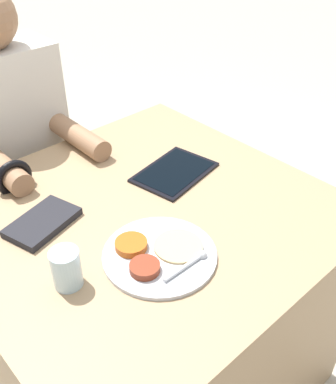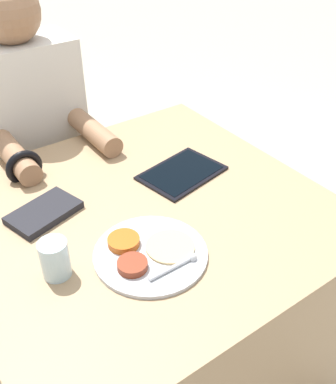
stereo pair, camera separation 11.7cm
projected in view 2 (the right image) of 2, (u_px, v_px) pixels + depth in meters
The scene contains 7 objects.
ground_plane at pixel (149, 369), 1.66m from camera, with size 12.00×12.00×0.00m, color #B2A893.
dining_table at pixel (146, 301), 1.44m from camera, with size 0.96×0.93×0.76m.
thali_tray at pixel (148, 253), 1.06m from camera, with size 0.27×0.27×0.03m.
red_notebook at pixel (44, 213), 1.18m from camera, with size 0.20×0.16×0.02m.
tablet_device at pixel (182, 173), 1.35m from camera, with size 0.27×0.21×0.01m.
person_diner at pixel (40, 166), 1.69m from camera, with size 0.37×0.47×1.25m.
drinking_glass at pixel (55, 259), 0.99m from camera, with size 0.07×0.07×0.09m.
Camera 2 is at (-0.50, -0.82, 1.51)m, focal length 42.00 mm.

